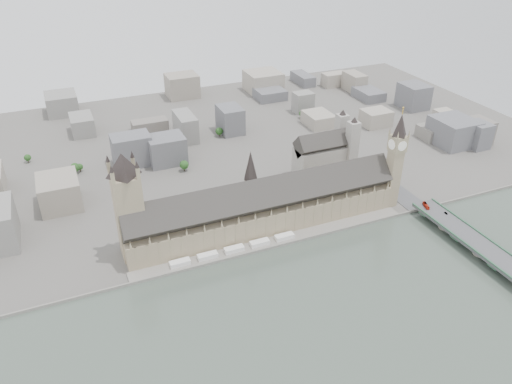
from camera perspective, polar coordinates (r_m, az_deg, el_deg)
name	(u,v)px	position (r m, az deg, el deg)	size (l,w,h in m)	color
ground	(271,238)	(470.44, 1.77, -5.33)	(900.00, 900.00, 0.00)	#595651
river_thames	(372,370)	(366.30, 13.17, -19.15)	(600.00, 600.00, 0.00)	#404B42
embankment_wall	(278,246)	(458.62, 2.55, -6.18)	(600.00, 1.50, 3.00)	slate
river_terrace	(275,242)	(464.36, 2.15, -5.72)	(270.00, 15.00, 2.00)	slate
terrace_tents	(234,249)	(450.49, -2.52, -6.54)	(118.00, 7.00, 4.00)	white
palace_of_westminster	(263,208)	(472.71, 0.82, -1.81)	(265.00, 40.73, 55.44)	gray
elizabeth_tower	(396,154)	(512.29, 15.71, 4.18)	(17.00, 17.00, 107.50)	gray
victoria_tower	(128,201)	(433.69, -14.43, -1.04)	(30.00, 30.00, 100.00)	gray
central_tower	(251,174)	(456.66, -0.62, 2.06)	(13.00, 13.00, 48.00)	gray
westminster_bridge	(474,245)	(494.43, 23.69, -5.57)	(25.00, 325.00, 10.25)	#474749
westminster_abbey	(326,154)	(575.73, 7.96, 4.36)	(68.00, 36.00, 64.00)	gray
city_skyline_inland	(194,126)	(664.17, -7.08, 7.47)	(720.00, 360.00, 38.00)	gray
park_trees	(238,203)	(509.22, -2.05, -1.28)	(110.00, 30.00, 15.00)	#1B4016
red_bus_north	(426,205)	(524.66, 18.85, -1.47)	(2.87, 12.26, 3.42)	red
car_silver	(446,213)	(520.75, 20.89, -2.27)	(1.39, 3.98, 1.31)	gray
car_approach	(394,177)	(570.58, 15.52, 1.66)	(2.21, 5.43, 1.58)	gray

